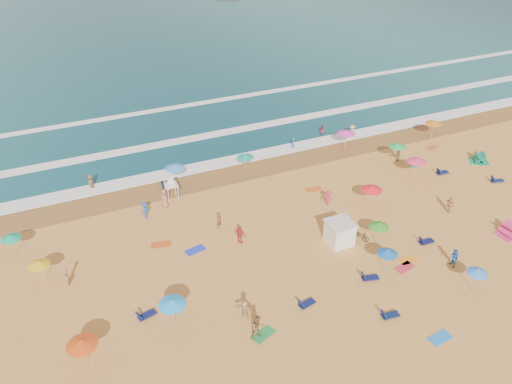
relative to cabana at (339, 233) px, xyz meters
name	(u,v)px	position (x,y,z in m)	size (l,w,h in m)	color
ground	(285,240)	(-4.07, 2.12, -1.00)	(220.00, 220.00, 0.00)	gold
ocean	(110,21)	(-4.07, 86.12, -1.00)	(220.00, 140.00, 0.18)	#0C4756
wet_sand	(232,174)	(-4.07, 14.62, -0.99)	(220.00, 220.00, 0.00)	olive
surf_foam	(205,139)	(-4.07, 23.44, -0.90)	(200.00, 18.70, 0.05)	white
cabana	(339,233)	(0.00, 0.00, 0.00)	(2.00, 2.00, 2.00)	white
cabana_roof	(341,223)	(0.00, 0.00, 1.06)	(2.20, 2.20, 0.12)	silver
bicycle	(360,235)	(1.90, -0.30, -0.53)	(0.62, 1.79, 0.94)	black
lifeguard_stand	(172,189)	(-11.14, 12.48, 0.05)	(1.20, 1.20, 2.10)	white
beach_umbrellas	(287,209)	(-3.22, 3.63, 1.13)	(50.80, 32.09, 0.81)	#3692F5
loungers	(350,240)	(0.99, -0.26, -0.83)	(38.75, 24.18, 0.34)	#101750
towels	(315,247)	(-2.17, 0.31, -0.98)	(51.61, 23.65, 0.03)	red
popup_tents	(493,189)	(18.02, 0.46, -0.40)	(9.88, 13.18, 1.20)	#D93073
beachgoers	(274,205)	(-3.11, 6.41, -0.21)	(44.26, 26.35, 2.13)	#2350A4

